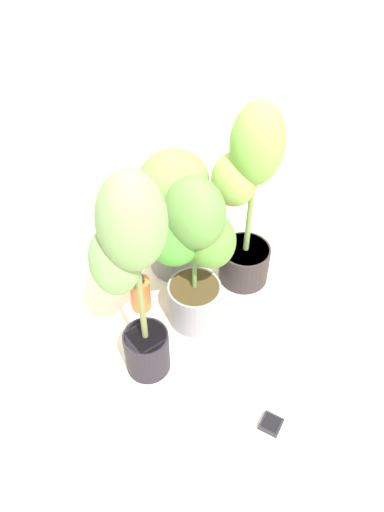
% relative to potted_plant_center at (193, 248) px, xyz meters
% --- Properties ---
extents(ground_plane, '(8.00, 8.00, 0.00)m').
position_rel_potted_plant_center_xyz_m(ground_plane, '(0.01, -0.15, -0.46)').
color(ground_plane, silver).
rests_on(ground_plane, ground).
extents(mylar_back_wall, '(3.20, 0.01, 2.00)m').
position_rel_potted_plant_center_xyz_m(mylar_back_wall, '(0.01, 0.71, 0.54)').
color(mylar_back_wall, silver).
rests_on(mylar_back_wall, ground).
extents(potted_plant_center, '(0.41, 0.32, 0.79)m').
position_rel_potted_plant_center_xyz_m(potted_plant_center, '(0.00, 0.00, 0.00)').
color(potted_plant_center, gray).
rests_on(potted_plant_center, ground).
extents(potted_plant_back_right, '(0.33, 0.27, 0.97)m').
position_rel_potted_plant_center_xyz_m(potted_plant_back_right, '(0.29, 0.19, 0.07)').
color(potted_plant_back_right, '#282221').
rests_on(potted_plant_back_right, ground).
extents(potted_plant_back_center, '(0.42, 0.41, 0.67)m').
position_rel_potted_plant_center_xyz_m(potted_plant_back_center, '(-0.01, 0.36, -0.08)').
color(potted_plant_back_center, slate).
rests_on(potted_plant_back_center, ground).
extents(potted_plant_front_left, '(0.31, 0.28, 1.02)m').
position_rel_potted_plant_center_xyz_m(potted_plant_front_left, '(-0.27, -0.20, 0.17)').
color(potted_plant_front_left, black).
rests_on(potted_plant_front_left, ground).
extents(hygrometer_box, '(0.11, 0.11, 0.03)m').
position_rel_potted_plant_center_xyz_m(hygrometer_box, '(0.17, -0.60, -0.45)').
color(hygrometer_box, black).
rests_on(hygrometer_box, ground).
extents(nutrient_bottle, '(0.10, 0.10, 0.20)m').
position_rel_potted_plant_center_xyz_m(nutrient_bottle, '(-0.22, 0.12, -0.36)').
color(nutrient_bottle, '#BB5E29').
rests_on(nutrient_bottle, ground).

